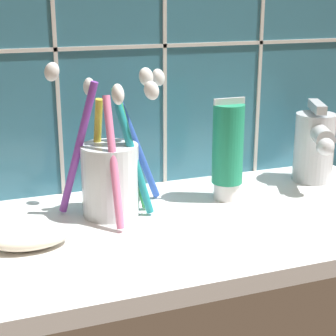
{
  "coord_description": "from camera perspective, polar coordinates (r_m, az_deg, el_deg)",
  "views": [
    {
      "loc": [
        -24.25,
        -56.82,
        27.81
      ],
      "look_at": [
        -2.57,
        2.01,
        8.05
      ],
      "focal_mm": 60.0,
      "sensor_mm": 36.0,
      "label": 1
    }
  ],
  "objects": [
    {
      "name": "sink_counter",
      "position": [
        0.67,
        2.66,
        -5.99
      ],
      "size": [
        57.6,
        29.46,
        2.0
      ],
      "primitive_type": "cube",
      "color": "white",
      "rests_on": "ground"
    },
    {
      "name": "toothbrush_cup",
      "position": [
        0.67,
        -5.76,
        -0.29
      ],
      "size": [
        15.76,
        12.03,
        18.48
      ],
      "color": "silver",
      "rests_on": "sink_counter"
    },
    {
      "name": "toothpaste_tube",
      "position": [
        0.72,
        6.09,
        1.81
      ],
      "size": [
        4.17,
        3.97,
        13.25
      ],
      "color": "white",
      "rests_on": "sink_counter"
    },
    {
      "name": "sink_faucet",
      "position": [
        0.81,
        14.71,
        2.29
      ],
      "size": [
        6.41,
        10.18,
        11.26
      ],
      "rotation": [
        0.0,
        0.0,
        -1.96
      ],
      "color": "silver",
      "rests_on": "sink_counter"
    },
    {
      "name": "soap_bar",
      "position": [
        0.61,
        -13.79,
        -6.87
      ],
      "size": [
        8.18,
        4.89,
        2.16
      ],
      "primitive_type": "ellipsoid",
      "color": "silver",
      "rests_on": "sink_counter"
    }
  ]
}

